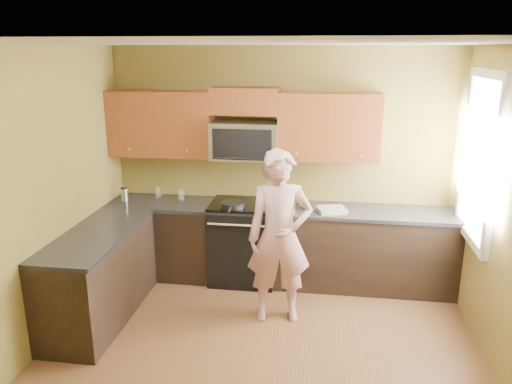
% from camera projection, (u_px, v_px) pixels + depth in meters
% --- Properties ---
extents(floor, '(4.00, 4.00, 0.00)m').
position_uv_depth(floor, '(257.00, 366.00, 4.30)').
color(floor, brown).
rests_on(floor, ground).
extents(ceiling, '(4.00, 4.00, 0.00)m').
position_uv_depth(ceiling, '(258.00, 43.00, 3.55)').
color(ceiling, white).
rests_on(ceiling, ground).
extents(wall_back, '(4.00, 0.00, 4.00)m').
position_uv_depth(wall_back, '(281.00, 164.00, 5.83)').
color(wall_back, brown).
rests_on(wall_back, ground).
extents(wall_front, '(4.00, 0.00, 4.00)m').
position_uv_depth(wall_front, '(189.00, 380.00, 2.03)').
color(wall_front, brown).
rests_on(wall_front, ground).
extents(wall_left, '(0.00, 4.00, 4.00)m').
position_uv_depth(wall_left, '(25.00, 209.00, 4.20)').
color(wall_left, brown).
rests_on(wall_left, ground).
extents(cabinet_back_run, '(4.00, 0.60, 0.88)m').
position_uv_depth(cabinet_back_run, '(278.00, 245.00, 5.80)').
color(cabinet_back_run, black).
rests_on(cabinet_back_run, floor).
extents(cabinet_left_run, '(0.60, 1.60, 0.88)m').
position_uv_depth(cabinet_left_run, '(99.00, 277.00, 4.99)').
color(cabinet_left_run, black).
rests_on(cabinet_left_run, floor).
extents(countertop_back, '(4.00, 0.62, 0.04)m').
position_uv_depth(countertop_back, '(278.00, 208.00, 5.66)').
color(countertop_back, black).
rests_on(countertop_back, cabinet_back_run).
extents(countertop_left, '(0.62, 1.60, 0.04)m').
position_uv_depth(countertop_left, '(96.00, 235.00, 4.86)').
color(countertop_left, black).
rests_on(countertop_left, cabinet_left_run).
extents(stove, '(0.76, 0.65, 0.95)m').
position_uv_depth(stove, '(244.00, 242.00, 5.82)').
color(stove, black).
rests_on(stove, floor).
extents(microwave, '(0.76, 0.40, 0.42)m').
position_uv_depth(microwave, '(245.00, 158.00, 5.66)').
color(microwave, silver).
rests_on(microwave, wall_back).
extents(upper_cab_left, '(1.22, 0.33, 0.75)m').
position_uv_depth(upper_cab_left, '(163.00, 155.00, 5.84)').
color(upper_cab_left, brown).
rests_on(upper_cab_left, wall_back).
extents(upper_cab_right, '(1.12, 0.33, 0.75)m').
position_uv_depth(upper_cab_right, '(328.00, 160.00, 5.57)').
color(upper_cab_right, brown).
rests_on(upper_cab_right, wall_back).
extents(upper_cab_over_mw, '(0.76, 0.33, 0.30)m').
position_uv_depth(upper_cab_over_mw, '(245.00, 101.00, 5.52)').
color(upper_cab_over_mw, brown).
rests_on(upper_cab_over_mw, wall_back).
extents(window, '(0.06, 1.06, 1.66)m').
position_uv_depth(window, '(480.00, 159.00, 4.71)').
color(window, white).
rests_on(window, wall_right).
extents(woman, '(0.70, 0.52, 1.75)m').
position_uv_depth(woman, '(280.00, 237.00, 4.86)').
color(woman, '#CB6571').
rests_on(woman, floor).
extents(frying_pan, '(0.29, 0.49, 0.06)m').
position_uv_depth(frying_pan, '(233.00, 207.00, 5.54)').
color(frying_pan, black).
rests_on(frying_pan, stove).
extents(butter_tub, '(0.13, 0.13, 0.09)m').
position_uv_depth(butter_tub, '(289.00, 213.00, 5.44)').
color(butter_tub, gold).
rests_on(butter_tub, countertop_back).
extents(toast_slice, '(0.12, 0.12, 0.01)m').
position_uv_depth(toast_slice, '(333.00, 215.00, 5.35)').
color(toast_slice, '#B27F47').
rests_on(toast_slice, countertop_back).
extents(napkin_a, '(0.12, 0.13, 0.06)m').
position_uv_depth(napkin_a, '(282.00, 209.00, 5.48)').
color(napkin_a, silver).
rests_on(napkin_a, countertop_back).
extents(napkin_b, '(0.14, 0.15, 0.07)m').
position_uv_depth(napkin_b, '(304.00, 205.00, 5.61)').
color(napkin_b, silver).
rests_on(napkin_b, countertop_back).
extents(dish_towel, '(0.36, 0.32, 0.05)m').
position_uv_depth(dish_towel, '(332.00, 210.00, 5.46)').
color(dish_towel, silver).
rests_on(dish_towel, countertop_back).
extents(travel_mug, '(0.10, 0.10, 0.17)m').
position_uv_depth(travel_mug, '(125.00, 201.00, 5.87)').
color(travel_mug, silver).
rests_on(travel_mug, countertop_back).
extents(glass_a, '(0.07, 0.07, 0.12)m').
position_uv_depth(glass_a, '(158.00, 192.00, 6.01)').
color(glass_a, silver).
rests_on(glass_a, countertop_back).
extents(glass_b, '(0.09, 0.09, 0.12)m').
position_uv_depth(glass_b, '(181.00, 195.00, 5.91)').
color(glass_b, silver).
rests_on(glass_b, countertop_back).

